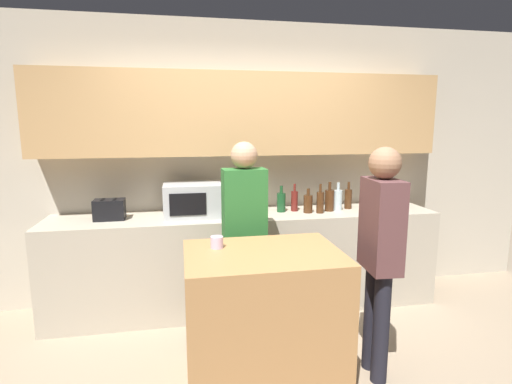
{
  "coord_description": "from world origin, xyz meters",
  "views": [
    {
      "loc": [
        -0.6,
        -2.19,
        1.75
      ],
      "look_at": [
        -0.09,
        0.48,
        1.27
      ],
      "focal_mm": 28.0,
      "sensor_mm": 36.0,
      "label": 1
    }
  ],
  "objects_px": {
    "microwave": "(193,200)",
    "bottle_5": "(338,200)",
    "bottle_3": "(320,202)",
    "bottle_6": "(348,198)",
    "potted_plant": "(381,189)",
    "cup_0": "(217,242)",
    "person_center": "(380,245)",
    "bottle_1": "(294,201)",
    "person_left": "(244,224)",
    "bottle_2": "(308,203)",
    "bottle_4": "(329,200)",
    "toaster": "(109,210)",
    "bottle_0": "(281,202)"
  },
  "relations": [
    {
      "from": "toaster",
      "to": "bottle_3",
      "type": "height_order",
      "value": "bottle_3"
    },
    {
      "from": "bottle_4",
      "to": "person_center",
      "type": "height_order",
      "value": "person_center"
    },
    {
      "from": "bottle_4",
      "to": "person_center",
      "type": "distance_m",
      "value": 1.22
    },
    {
      "from": "bottle_0",
      "to": "person_left",
      "type": "distance_m",
      "value": 0.73
    },
    {
      "from": "bottle_0",
      "to": "bottle_6",
      "type": "height_order",
      "value": "bottle_6"
    },
    {
      "from": "bottle_0",
      "to": "bottle_3",
      "type": "relative_size",
      "value": 0.9
    },
    {
      "from": "bottle_3",
      "to": "microwave",
      "type": "bearing_deg",
      "value": 175.63
    },
    {
      "from": "bottle_5",
      "to": "cup_0",
      "type": "xyz_separation_m",
      "value": [
        -1.27,
        -1.01,
        -0.05
      ]
    },
    {
      "from": "cup_0",
      "to": "person_center",
      "type": "xyz_separation_m",
      "value": [
        1.07,
        -0.2,
        -0.02
      ]
    },
    {
      "from": "potted_plant",
      "to": "bottle_1",
      "type": "relative_size",
      "value": 1.49
    },
    {
      "from": "bottle_2",
      "to": "person_left",
      "type": "relative_size",
      "value": 0.15
    },
    {
      "from": "bottle_0",
      "to": "bottle_5",
      "type": "distance_m",
      "value": 0.55
    },
    {
      "from": "bottle_3",
      "to": "bottle_6",
      "type": "xyz_separation_m",
      "value": [
        0.34,
        0.14,
        -0.0
      ]
    },
    {
      "from": "toaster",
      "to": "bottle_6",
      "type": "bearing_deg",
      "value": 1.11
    },
    {
      "from": "bottle_6",
      "to": "person_center",
      "type": "relative_size",
      "value": 0.17
    },
    {
      "from": "microwave",
      "to": "bottle_6",
      "type": "height_order",
      "value": "microwave"
    },
    {
      "from": "bottle_1",
      "to": "cup_0",
      "type": "xyz_separation_m",
      "value": [
        -0.85,
        -1.07,
        -0.05
      ]
    },
    {
      "from": "potted_plant",
      "to": "microwave",
      "type": "bearing_deg",
      "value": -179.95
    },
    {
      "from": "bottle_2",
      "to": "person_left",
      "type": "xyz_separation_m",
      "value": [
        -0.69,
        -0.48,
        -0.05
      ]
    },
    {
      "from": "potted_plant",
      "to": "person_center",
      "type": "xyz_separation_m",
      "value": [
        -0.65,
        -1.23,
        -0.16
      ]
    },
    {
      "from": "bottle_2",
      "to": "bottle_5",
      "type": "distance_m",
      "value": 0.32
    },
    {
      "from": "toaster",
      "to": "bottle_0",
      "type": "xyz_separation_m",
      "value": [
        1.56,
        0.03,
        0.01
      ]
    },
    {
      "from": "bottle_1",
      "to": "person_left",
      "type": "bearing_deg",
      "value": -135.06
    },
    {
      "from": "bottle_2",
      "to": "bottle_6",
      "type": "distance_m",
      "value": 0.46
    },
    {
      "from": "potted_plant",
      "to": "cup_0",
      "type": "bearing_deg",
      "value": -149.06
    },
    {
      "from": "microwave",
      "to": "bottle_4",
      "type": "distance_m",
      "value": 1.3
    },
    {
      "from": "microwave",
      "to": "person_left",
      "type": "relative_size",
      "value": 0.32
    },
    {
      "from": "microwave",
      "to": "bottle_2",
      "type": "height_order",
      "value": "microwave"
    },
    {
      "from": "microwave",
      "to": "bottle_5",
      "type": "xyz_separation_m",
      "value": [
        1.38,
        -0.02,
        -0.05
      ]
    },
    {
      "from": "bottle_1",
      "to": "bottle_3",
      "type": "xyz_separation_m",
      "value": [
        0.21,
        -0.13,
        0.0
      ]
    },
    {
      "from": "bottle_2",
      "to": "bottle_3",
      "type": "relative_size",
      "value": 0.84
    },
    {
      "from": "person_center",
      "to": "cup_0",
      "type": "bearing_deg",
      "value": 83.91
    },
    {
      "from": "bottle_2",
      "to": "bottle_4",
      "type": "height_order",
      "value": "bottle_4"
    },
    {
      "from": "bottle_2",
      "to": "bottle_6",
      "type": "bearing_deg",
      "value": 12.93
    },
    {
      "from": "person_center",
      "to": "person_left",
      "type": "bearing_deg",
      "value": 53.94
    },
    {
      "from": "toaster",
      "to": "bottle_4",
      "type": "relative_size",
      "value": 0.92
    },
    {
      "from": "potted_plant",
      "to": "bottle_4",
      "type": "relative_size",
      "value": 1.4
    },
    {
      "from": "bottle_2",
      "to": "bottle_3",
      "type": "bearing_deg",
      "value": -16.71
    },
    {
      "from": "bottle_3",
      "to": "bottle_5",
      "type": "height_order",
      "value": "bottle_3"
    },
    {
      "from": "bottle_0",
      "to": "bottle_6",
      "type": "distance_m",
      "value": 0.69
    },
    {
      "from": "microwave",
      "to": "person_center",
      "type": "distance_m",
      "value": 1.72
    },
    {
      "from": "bottle_6",
      "to": "bottle_1",
      "type": "bearing_deg",
      "value": -179.35
    },
    {
      "from": "toaster",
      "to": "cup_0",
      "type": "distance_m",
      "value": 1.33
    },
    {
      "from": "bottle_1",
      "to": "bottle_6",
      "type": "xyz_separation_m",
      "value": [
        0.55,
        0.01,
        0.0
      ]
    },
    {
      "from": "cup_0",
      "to": "person_left",
      "type": "height_order",
      "value": "person_left"
    },
    {
      "from": "microwave",
      "to": "potted_plant",
      "type": "distance_m",
      "value": 1.84
    },
    {
      "from": "bottle_5",
      "to": "microwave",
      "type": "bearing_deg",
      "value": 179.19
    },
    {
      "from": "bottle_1",
      "to": "microwave",
      "type": "bearing_deg",
      "value": -177.71
    },
    {
      "from": "person_left",
      "to": "bottle_2",
      "type": "bearing_deg",
      "value": -146.85
    },
    {
      "from": "bottle_5",
      "to": "person_center",
      "type": "bearing_deg",
      "value": -99.04
    }
  ]
}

